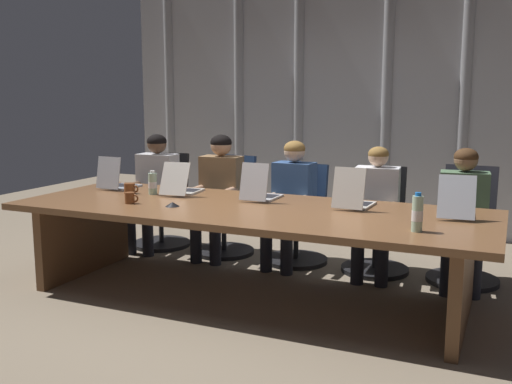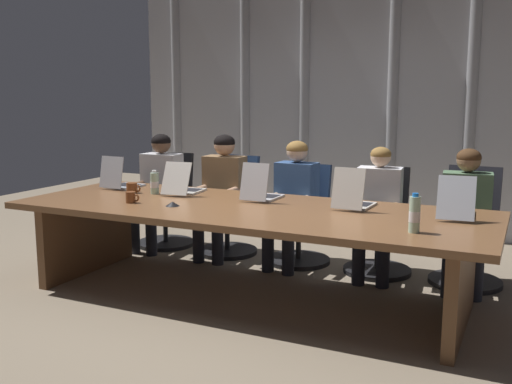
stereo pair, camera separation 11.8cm
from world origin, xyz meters
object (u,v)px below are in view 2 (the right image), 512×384
Objects in this scene: laptop_right_mid at (354,200)px; water_bottle_secondary at (415,215)px; office_chair_left_mid at (230,217)px; person_left_end at (158,184)px; laptop_left_mid at (184,187)px; coffee_mug_near at (131,197)px; office_chair_center at (301,226)px; laptop_right_end at (456,209)px; person_right_end at (466,210)px; office_chair_right_end at (468,241)px; conference_mic_left_side at (173,204)px; office_chair_left_end at (167,211)px; laptop_center at (262,192)px; coffee_mug_far at (132,188)px; person_left_mid at (221,187)px; water_bottle_primary at (155,183)px; office_chair_right_mid at (379,233)px; laptop_left_end at (121,182)px; person_center at (293,196)px; person_right_mid at (378,205)px.

water_bottle_secondary is (0.56, -0.62, 0.05)m from laptop_right_mid.
office_chair_left_mid is 0.83m from person_left_end.
laptop_left_mid is 0.58m from coffee_mug_near.
office_chair_center reaches higher than coffee_mug_near.
person_right_end is at bearing -4.86° from laptop_right_end.
office_chair_right_end reaches higher than conference_mic_left_side.
water_bottle_secondary is (2.81, -1.44, 0.48)m from office_chair_left_end.
laptop_center reaches higher than conference_mic_left_side.
coffee_mug_far is (-1.16, -0.19, -0.02)m from laptop_center.
laptop_right_end is 3.07m from person_left_end.
person_left_mid is at bearing 148.22° from water_bottle_secondary.
laptop_center is (0.74, 0.01, 0.00)m from laptop_left_mid.
office_chair_right_end is 1.53m from water_bottle_secondary.
office_chair_left_mid is 4.73× the size of water_bottle_primary.
office_chair_right_end is (1.50, 0.00, 0.02)m from office_chair_center.
coffee_mug_far is at bearing -65.66° from office_chair_right_mid.
water_bottle_primary is (-1.74, -0.11, 0.03)m from laptop_right_mid.
coffee_mug_near is (-0.87, -0.58, -0.02)m from laptop_center.
laptop_center is 0.83× the size of laptop_right_end.
laptop_left_mid is 0.25m from water_bottle_primary.
office_chair_right_mid is 2.29m from person_left_end.
person_left_mid is 4.78× the size of water_bottle_secondary.
laptop_left_end is at bearing 1.84° from person_left_end.
laptop_left_mid is 1.00m from person_center.
office_chair_right_end is (0.76, 0.82, -0.42)m from laptop_right_mid.
laptop_center is at bearing 84.18° from laptop_right_end.
laptop_right_mid reaches higher than conference_mic_left_side.
laptop_left_end is 2.95m from laptop_right_end.
coffee_mug_near is at bearing -175.87° from conference_mic_left_side.
person_right_end is at bearing -75.18° from laptop_left_end.
water_bottle_secondary is (2.08, -1.29, 0.15)m from person_left_mid.
office_chair_center is 0.77× the size of person_left_mid.
laptop_left_mid is 0.47× the size of office_chair_right_end.
laptop_center is at bearing 45.39° from person_left_mid.
person_center reaches higher than laptop_left_mid.
person_center reaches higher than water_bottle_secondary.
office_chair_left_end is 0.81× the size of person_left_mid.
laptop_right_end is at bearing 12.81° from coffee_mug_near.
office_chair_right_end is 8.06× the size of coffee_mug_near.
laptop_right_mid is (2.21, -0.02, 0.00)m from laptop_left_end.
water_bottle_secondary is at bearing 159.12° from laptop_right_end.
laptop_right_end is at bearing 66.52° from office_chair_left_end.
person_left_mid is at bearing 100.86° from conference_mic_left_side.
person_left_end is at bearing -8.78° from office_chair_left_end.
office_chair_center is 7.61× the size of coffee_mug_near.
laptop_center is 1.52m from laptop_right_end.
person_center is 1.30m from conference_mic_left_side.
person_left_end reaches higher than laptop_left_end.
laptop_left_end is at bearing 133.99° from coffee_mug_near.
person_right_mid reaches higher than coffee_mug_near.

